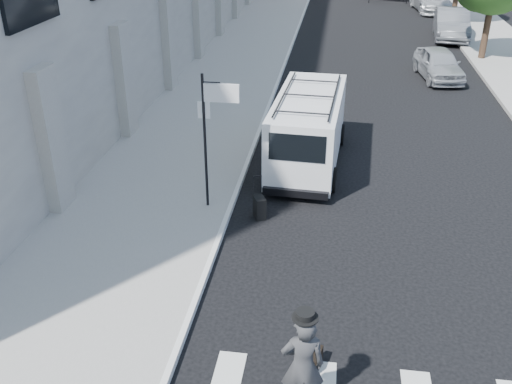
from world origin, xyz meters
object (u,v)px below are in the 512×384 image
(briefcase, at_px, (316,360))
(parked_car_a, at_px, (439,64))
(parked_car_b, at_px, (451,24))
(cargo_van, at_px, (309,127))
(suitcase, at_px, (259,207))
(businessman, at_px, (303,366))

(briefcase, bearing_deg, parked_car_a, 89.17)
(briefcase, height_order, parked_car_b, parked_car_b)
(cargo_van, bearing_deg, suitcase, -101.99)
(cargo_van, height_order, parked_car_a, cargo_van)
(cargo_van, relative_size, parked_car_a, 1.46)
(suitcase, xyz_separation_m, parked_car_b, (8.01, 21.79, 0.54))
(cargo_van, bearing_deg, briefcase, -82.12)
(cargo_van, distance_m, parked_car_a, 11.15)
(businessman, relative_size, suitcase, 1.69)
(businessman, relative_size, parked_car_a, 0.48)
(suitcase, distance_m, cargo_van, 3.87)
(parked_car_b, bearing_deg, businessman, -98.12)
(suitcase, bearing_deg, briefcase, -96.11)
(briefcase, distance_m, parked_car_b, 27.58)
(businessman, xyz_separation_m, cargo_van, (-0.50, 9.65, 0.18))
(businessman, height_order, suitcase, businessman)
(briefcase, height_order, parked_car_a, parked_car_a)
(businessman, distance_m, suitcase, 6.22)
(businessman, bearing_deg, cargo_van, -96.25)
(businessman, height_order, parked_car_b, businessman)
(businessman, distance_m, parked_car_a, 20.06)
(suitcase, bearing_deg, parked_car_b, 45.10)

